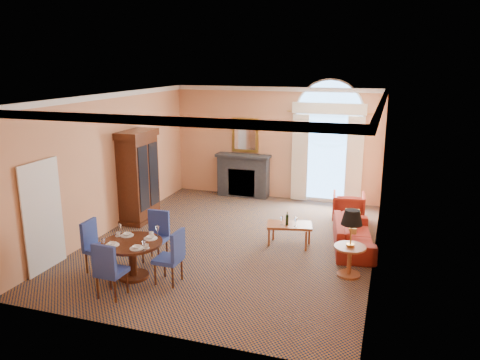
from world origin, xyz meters
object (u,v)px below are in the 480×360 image
(dining_table, at_px, (132,251))
(side_table, at_px, (351,234))
(armoire, at_px, (138,178))
(coffee_table, at_px, (289,226))
(armchair, at_px, (348,207))
(sofa, at_px, (353,234))

(dining_table, height_order, side_table, side_table)
(armoire, height_order, coffee_table, armoire)
(side_table, bearing_deg, armchair, 95.94)
(armoire, distance_m, armchair, 5.28)
(dining_table, distance_m, sofa, 4.64)
(armchair, bearing_deg, sofa, 93.00)
(armoire, relative_size, coffee_table, 2.16)
(armoire, relative_size, side_table, 1.80)
(dining_table, bearing_deg, coffee_table, 45.29)
(dining_table, relative_size, coffee_table, 1.06)
(sofa, distance_m, armchair, 1.75)
(coffee_table, bearing_deg, sofa, 0.63)
(sofa, xyz_separation_m, armchair, (-0.28, 1.72, 0.07))
(sofa, height_order, armchair, armchair)
(armoire, height_order, side_table, armoire)
(dining_table, relative_size, sofa, 0.55)
(armoire, height_order, dining_table, armoire)
(dining_table, xyz_separation_m, side_table, (3.78, 1.32, 0.29))
(dining_table, distance_m, coffee_table, 3.41)
(coffee_table, bearing_deg, armchair, 49.90)
(sofa, height_order, side_table, side_table)
(sofa, distance_m, side_table, 1.52)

